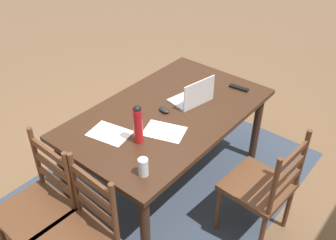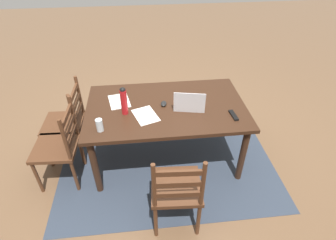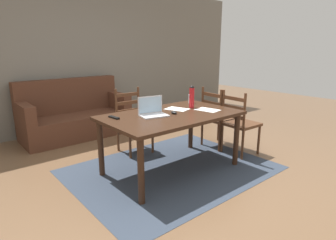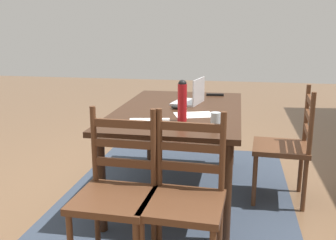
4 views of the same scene
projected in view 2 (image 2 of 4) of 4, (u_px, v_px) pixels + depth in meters
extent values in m
plane|color=brown|center=(166.00, 156.00, 3.34)|extent=(14.00, 14.00, 0.00)
cube|color=#333D4C|center=(166.00, 156.00, 3.34)|extent=(2.48, 1.92, 0.01)
cube|color=#382114|center=(166.00, 107.00, 2.90)|extent=(1.69, 1.02, 0.04)
cylinder|color=#382114|center=(221.00, 109.00, 3.54)|extent=(0.07, 0.07, 0.71)
cylinder|color=#382114|center=(102.00, 116.00, 3.40)|extent=(0.07, 0.07, 0.71)
cylinder|color=#382114|center=(243.00, 155.00, 2.86)|extent=(0.07, 0.07, 0.71)
cylinder|color=#382114|center=(95.00, 167.00, 2.72)|extent=(0.07, 0.07, 0.71)
cube|color=#56331E|center=(176.00, 186.00, 2.41)|extent=(0.47, 0.47, 0.04)
cylinder|color=#56331E|center=(155.00, 187.00, 2.69)|extent=(0.04, 0.04, 0.43)
cylinder|color=#56331E|center=(193.00, 186.00, 2.71)|extent=(0.04, 0.04, 0.43)
cylinder|color=#56331E|center=(156.00, 221.00, 2.39)|extent=(0.04, 0.04, 0.43)
cylinder|color=#56331E|center=(198.00, 220.00, 2.40)|extent=(0.04, 0.04, 0.43)
cylinder|color=#56331E|center=(154.00, 187.00, 2.09)|extent=(0.04, 0.04, 0.50)
cylinder|color=#56331E|center=(203.00, 185.00, 2.10)|extent=(0.04, 0.04, 0.50)
cube|color=#56331E|center=(178.00, 194.00, 2.16)|extent=(0.36, 0.05, 0.05)
cube|color=#56331E|center=(179.00, 184.00, 2.08)|extent=(0.36, 0.05, 0.05)
cube|color=#56331E|center=(179.00, 173.00, 2.00)|extent=(0.36, 0.05, 0.05)
cube|color=#56331E|center=(63.00, 123.00, 3.13)|extent=(0.46, 0.46, 0.04)
cylinder|color=#56331E|center=(47.00, 150.00, 3.11)|extent=(0.04, 0.04, 0.43)
cylinder|color=#56331E|center=(56.00, 130.00, 3.41)|extent=(0.04, 0.04, 0.43)
cylinder|color=#56331E|center=(81.00, 149.00, 3.13)|extent=(0.04, 0.04, 0.43)
cylinder|color=#56331E|center=(86.00, 128.00, 3.43)|extent=(0.04, 0.04, 0.43)
cylinder|color=#56331E|center=(73.00, 115.00, 2.84)|extent=(0.04, 0.04, 0.50)
cylinder|color=#56331E|center=(80.00, 96.00, 3.14)|extent=(0.04, 0.04, 0.50)
cube|color=#56331E|center=(78.00, 112.00, 3.05)|extent=(0.04, 0.36, 0.05)
cube|color=#56331E|center=(76.00, 103.00, 2.97)|extent=(0.04, 0.36, 0.05)
cube|color=#56331E|center=(74.00, 93.00, 2.90)|extent=(0.04, 0.36, 0.05)
cube|color=#56331E|center=(56.00, 148.00, 2.81)|extent=(0.46, 0.46, 0.04)
cylinder|color=#56331E|center=(38.00, 178.00, 2.79)|extent=(0.04, 0.04, 0.43)
cylinder|color=#56331E|center=(48.00, 152.00, 3.09)|extent=(0.04, 0.04, 0.43)
cylinder|color=#56331E|center=(75.00, 176.00, 2.81)|extent=(0.04, 0.04, 0.43)
cylinder|color=#56331E|center=(82.00, 151.00, 3.11)|extent=(0.04, 0.04, 0.43)
cylinder|color=#56331E|center=(65.00, 141.00, 2.51)|extent=(0.04, 0.04, 0.50)
cylinder|color=#56331E|center=(74.00, 117.00, 2.81)|extent=(0.04, 0.04, 0.50)
cube|color=#56331E|center=(72.00, 136.00, 2.72)|extent=(0.04, 0.36, 0.05)
cube|color=#56331E|center=(69.00, 126.00, 2.65)|extent=(0.04, 0.36, 0.05)
cube|color=#56331E|center=(66.00, 116.00, 2.57)|extent=(0.04, 0.36, 0.05)
cube|color=silver|center=(189.00, 106.00, 2.88)|extent=(0.36, 0.28, 0.02)
cube|color=silver|center=(189.00, 102.00, 2.73)|extent=(0.32, 0.07, 0.21)
cube|color=#A5CCEA|center=(189.00, 102.00, 2.73)|extent=(0.29, 0.06, 0.19)
cylinder|color=red|center=(124.00, 102.00, 2.70)|extent=(0.07, 0.07, 0.27)
sphere|color=black|center=(123.00, 90.00, 2.62)|extent=(0.06, 0.06, 0.06)
cylinder|color=silver|center=(100.00, 125.00, 2.53)|extent=(0.07, 0.07, 0.13)
ellipsoid|color=black|center=(164.00, 104.00, 2.89)|extent=(0.08, 0.11, 0.03)
cube|color=black|center=(234.00, 115.00, 2.74)|extent=(0.06, 0.17, 0.02)
cube|color=white|center=(146.00, 115.00, 2.75)|extent=(0.30, 0.35, 0.00)
cube|color=white|center=(119.00, 101.00, 2.96)|extent=(0.26, 0.33, 0.00)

